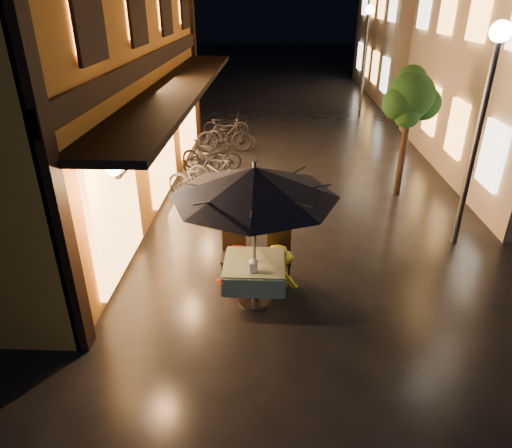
{
  "coord_description": "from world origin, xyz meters",
  "views": [
    {
      "loc": [
        -0.77,
        -6.44,
        4.61
      ],
      "look_at": [
        -1.05,
        0.4,
        1.15
      ],
      "focal_mm": 32.0,
      "sensor_mm": 36.0,
      "label": 1
    }
  ],
  "objects_px": {
    "cafe_table": "(255,272)",
    "bicycle_0": "(202,180)",
    "patio_umbrella": "(254,182)",
    "table_lantern": "(254,264)",
    "person_orange": "(235,246)",
    "streetlamp_near": "(485,100)",
    "person_yellow": "(278,248)"
  },
  "relations": [
    {
      "from": "cafe_table",
      "to": "table_lantern",
      "type": "height_order",
      "value": "table_lantern"
    },
    {
      "from": "patio_umbrella",
      "to": "bicycle_0",
      "type": "bearing_deg",
      "value": 109.01
    },
    {
      "from": "patio_umbrella",
      "to": "bicycle_0",
      "type": "height_order",
      "value": "patio_umbrella"
    },
    {
      "from": "table_lantern",
      "to": "patio_umbrella",
      "type": "bearing_deg",
      "value": 90.0
    },
    {
      "from": "patio_umbrella",
      "to": "person_yellow",
      "type": "xyz_separation_m",
      "value": [
        0.38,
        0.52,
        -1.4
      ]
    },
    {
      "from": "cafe_table",
      "to": "patio_umbrella",
      "type": "distance_m",
      "value": 1.56
    },
    {
      "from": "streetlamp_near",
      "to": "person_yellow",
      "type": "distance_m",
      "value": 4.59
    },
    {
      "from": "streetlamp_near",
      "to": "cafe_table",
      "type": "bearing_deg",
      "value": -151.47
    },
    {
      "from": "table_lantern",
      "to": "bicycle_0",
      "type": "relative_size",
      "value": 0.14
    },
    {
      "from": "streetlamp_near",
      "to": "table_lantern",
      "type": "distance_m",
      "value": 5.16
    },
    {
      "from": "streetlamp_near",
      "to": "cafe_table",
      "type": "relative_size",
      "value": 4.27
    },
    {
      "from": "patio_umbrella",
      "to": "table_lantern",
      "type": "bearing_deg",
      "value": -90.0
    },
    {
      "from": "cafe_table",
      "to": "patio_umbrella",
      "type": "relative_size",
      "value": 0.39
    },
    {
      "from": "streetlamp_near",
      "to": "patio_umbrella",
      "type": "bearing_deg",
      "value": -151.47
    },
    {
      "from": "cafe_table",
      "to": "person_orange",
      "type": "height_order",
      "value": "person_orange"
    },
    {
      "from": "cafe_table",
      "to": "person_orange",
      "type": "xyz_separation_m",
      "value": [
        -0.35,
        0.54,
        0.16
      ]
    },
    {
      "from": "streetlamp_near",
      "to": "patio_umbrella",
      "type": "relative_size",
      "value": 1.65
    },
    {
      "from": "person_orange",
      "to": "person_yellow",
      "type": "xyz_separation_m",
      "value": [
        0.73,
        -0.02,
        0.0
      ]
    },
    {
      "from": "streetlamp_near",
      "to": "bicycle_0",
      "type": "distance_m",
      "value": 6.42
    },
    {
      "from": "streetlamp_near",
      "to": "person_orange",
      "type": "height_order",
      "value": "streetlamp_near"
    },
    {
      "from": "cafe_table",
      "to": "person_yellow",
      "type": "height_order",
      "value": "person_yellow"
    },
    {
      "from": "person_yellow",
      "to": "bicycle_0",
      "type": "bearing_deg",
      "value": -58.2
    },
    {
      "from": "cafe_table",
      "to": "bicycle_0",
      "type": "xyz_separation_m",
      "value": [
        -1.5,
        4.34,
        -0.11
      ]
    },
    {
      "from": "table_lantern",
      "to": "person_yellow",
      "type": "xyz_separation_m",
      "value": [
        0.38,
        0.82,
        -0.17
      ]
    },
    {
      "from": "cafe_table",
      "to": "table_lantern",
      "type": "xyz_separation_m",
      "value": [
        0.0,
        -0.3,
        0.33
      ]
    },
    {
      "from": "person_orange",
      "to": "person_yellow",
      "type": "bearing_deg",
      "value": 160.36
    },
    {
      "from": "person_orange",
      "to": "bicycle_0",
      "type": "height_order",
      "value": "person_orange"
    },
    {
      "from": "cafe_table",
      "to": "person_yellow",
      "type": "bearing_deg",
      "value": 54.0
    },
    {
      "from": "streetlamp_near",
      "to": "person_orange",
      "type": "distance_m",
      "value": 5.18
    },
    {
      "from": "streetlamp_near",
      "to": "person_orange",
      "type": "relative_size",
      "value": 2.85
    },
    {
      "from": "patio_umbrella",
      "to": "person_orange",
      "type": "bearing_deg",
      "value": 123.26
    },
    {
      "from": "streetlamp_near",
      "to": "bicycle_0",
      "type": "xyz_separation_m",
      "value": [
        -5.54,
        2.14,
        -2.44
      ]
    }
  ]
}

